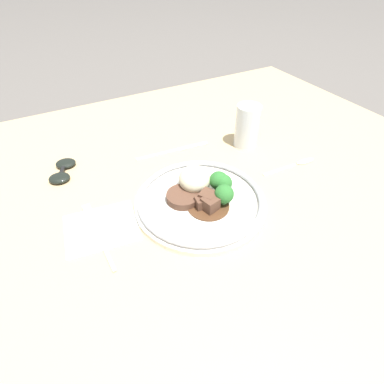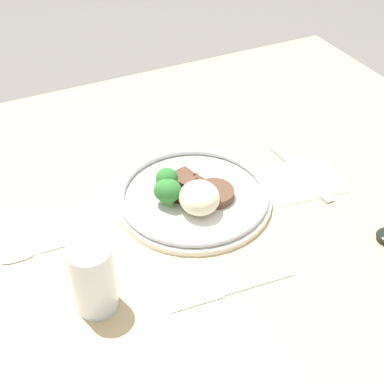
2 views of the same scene
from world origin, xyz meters
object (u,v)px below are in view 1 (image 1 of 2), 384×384
object	(u,v)px
spoon	(299,163)
sunglasses	(63,170)
plate	(201,196)
juice_glass	(247,128)
fork	(96,228)
knife	(176,150)

from	to	relation	value
spoon	sunglasses	xyz separation A→B (m)	(-0.54, 0.25, 0.01)
plate	sunglasses	distance (m)	0.36
juice_glass	sunglasses	distance (m)	0.49
juice_glass	fork	bearing A→B (deg)	-165.65
spoon	fork	bearing A→B (deg)	179.26
fork	sunglasses	world-z (taller)	sunglasses
knife	spoon	xyz separation A→B (m)	(0.25, -0.21, 0.00)
plate	knife	bearing A→B (deg)	78.48
juice_glass	sunglasses	xyz separation A→B (m)	(-0.47, 0.11, -0.04)
plate	spoon	size ratio (longest dim) A/B	1.79
fork	sunglasses	distance (m)	0.23
fork	knife	bearing A→B (deg)	-57.22
spoon	juice_glass	bearing A→B (deg)	117.58
plate	juice_glass	world-z (taller)	juice_glass
plate	fork	bearing A→B (deg)	171.52
spoon	sunglasses	size ratio (longest dim) A/B	1.39
juice_glass	fork	distance (m)	0.47
plate	sunglasses	world-z (taller)	plate
juice_glass	spoon	size ratio (longest dim) A/B	0.72
sunglasses	juice_glass	bearing A→B (deg)	11.86
juice_glass	knife	size ratio (longest dim) A/B	0.56
juice_glass	fork	world-z (taller)	juice_glass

